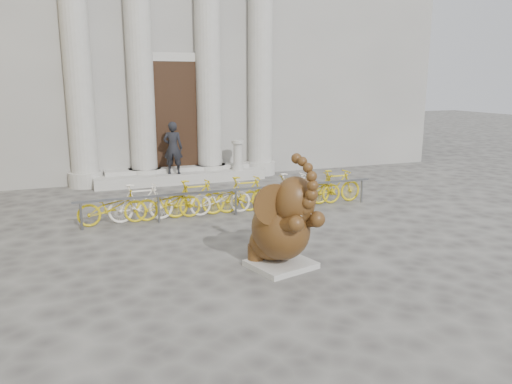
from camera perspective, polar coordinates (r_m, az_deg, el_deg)
name	(u,v)px	position (r m, az deg, el deg)	size (l,w,h in m)	color
ground	(291,276)	(9.45, 3.99, -9.56)	(80.00, 80.00, 0.00)	#474442
classical_building	(149,23)	(23.28, -12.18, 18.39)	(22.00, 10.70, 12.00)	gray
entrance_steps	(181,177)	(18.04, -8.59, 1.72)	(6.00, 1.20, 0.36)	#A8A59E
elephant_statue	(283,227)	(9.57, 3.05, -3.99)	(1.49, 1.79, 2.28)	#A8A59E
bike_rack	(232,195)	(13.63, -2.72, -0.34)	(8.29, 0.53, 1.00)	slate
pedestrian	(173,148)	(17.53, -9.47, 4.99)	(0.66, 0.44, 1.82)	black
balustrade_post	(238,156)	(18.17, -2.11, 4.10)	(0.44, 0.44, 1.07)	#A8A59E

